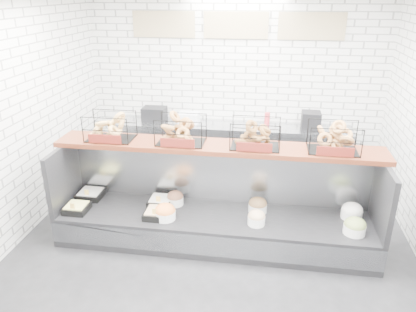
# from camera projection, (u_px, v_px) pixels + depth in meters

# --- Properties ---
(ground) EXTENTS (5.50, 5.50, 0.00)m
(ground) POSITION_uv_depth(u_px,v_px,m) (211.00, 254.00, 5.03)
(ground) COLOR black
(ground) RESTS_ON ground
(room_shell) EXTENTS (5.02, 5.51, 3.01)m
(room_shell) POSITION_uv_depth(u_px,v_px,m) (219.00, 79.00, 4.79)
(room_shell) COLOR white
(room_shell) RESTS_ON ground
(display_case) EXTENTS (4.00, 0.90, 1.20)m
(display_case) POSITION_uv_depth(u_px,v_px,m) (215.00, 217.00, 5.22)
(display_case) COLOR black
(display_case) RESTS_ON ground
(bagel_shelf) EXTENTS (4.10, 0.50, 0.40)m
(bagel_shelf) POSITION_uv_depth(u_px,v_px,m) (218.00, 135.00, 4.97)
(bagel_shelf) COLOR #451B0E
(bagel_shelf) RESTS_ON display_case
(prep_counter) EXTENTS (4.00, 0.60, 1.20)m
(prep_counter) POSITION_uv_depth(u_px,v_px,m) (231.00, 148.00, 7.07)
(prep_counter) COLOR #93969B
(prep_counter) RESTS_ON ground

